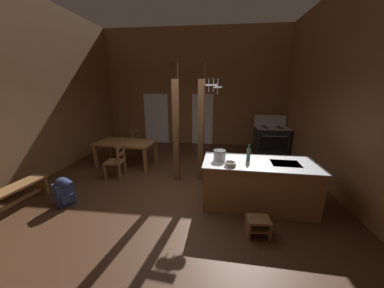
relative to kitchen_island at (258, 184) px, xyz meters
name	(u,v)px	position (x,y,z in m)	size (l,w,h in m)	color
ground_plane	(174,195)	(-1.76, 0.24, -0.51)	(7.86, 9.35, 0.10)	#422819
wall_back	(194,89)	(-1.76, 4.58, 1.79)	(7.86, 0.14, 4.50)	brown
wall_left	(7,90)	(-5.36, 0.24, 1.79)	(0.14, 9.35, 4.50)	brown
wall_right	(371,91)	(1.84, 0.24, 1.79)	(0.14, 9.35, 4.50)	brown
glazed_door_back_left	(156,119)	(-3.35, 4.51, 0.56)	(1.00, 0.01, 2.05)	white
glazed_panel_back_right	(202,120)	(-1.41, 4.51, 0.56)	(0.84, 0.01, 2.05)	white
kitchen_island	(258,184)	(0.00, 0.00, 0.00)	(2.20, 1.05, 0.93)	brown
stove_range	(271,139)	(1.14, 3.62, 0.02)	(1.15, 0.83, 1.32)	#242424
support_post_with_pot_rack	(202,121)	(-1.20, 1.07, 1.07)	(0.56, 0.23, 2.85)	brown
support_post_center	(176,125)	(-1.83, 0.99, 0.96)	(0.14, 0.14, 2.85)	brown
step_stool	(258,225)	(-0.14, -0.91, -0.29)	(0.38, 0.30, 0.30)	brown
dining_table	(126,145)	(-3.53, 1.81, 0.19)	(1.78, 1.06, 0.74)	brown
ladderback_chair_near_window	(139,142)	(-3.52, 2.81, -0.01)	(0.53, 0.53, 0.95)	brown
ladderback_chair_by_post	(117,161)	(-3.42, 0.93, -0.01)	(0.46, 0.46, 0.95)	brown
bench_along_left_wall	(9,196)	(-4.77, -0.75, -0.16)	(0.47, 1.48, 0.44)	brown
backpack	(63,191)	(-3.87, -0.45, -0.15)	(0.38, 0.39, 0.60)	navy
stockpot_on_counter	(220,155)	(-0.78, 0.02, 0.56)	(0.31, 0.24, 0.20)	#B7BABF
mixing_bowl_on_counter	(230,164)	(-0.58, -0.27, 0.50)	(0.21, 0.21, 0.07)	#B2A893
bottle_tall_on_counter	(248,154)	(-0.22, 0.04, 0.59)	(0.07, 0.07, 0.33)	#2D5638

